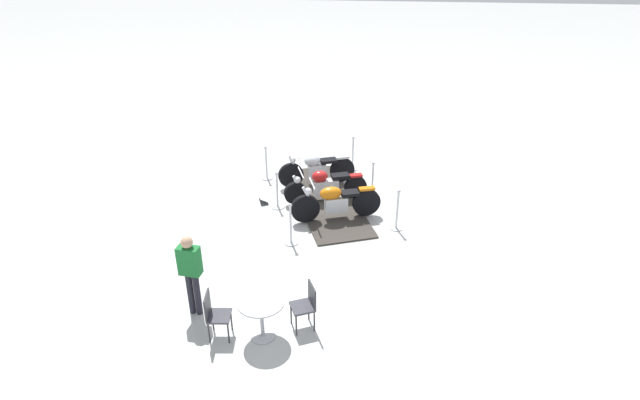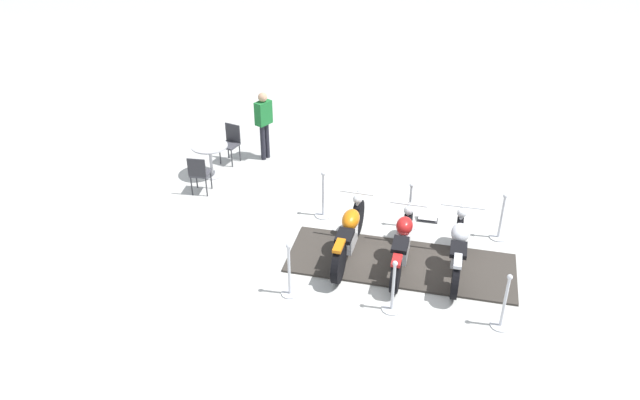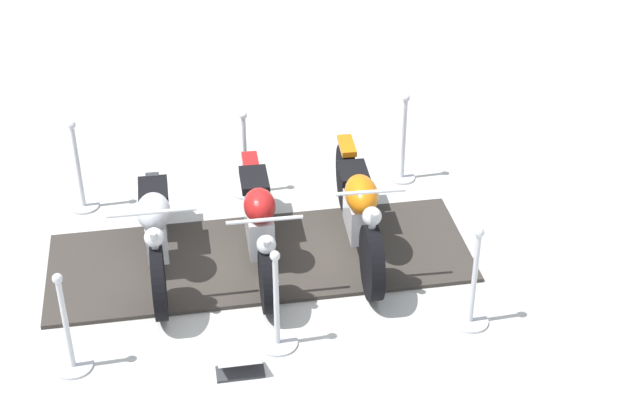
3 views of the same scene
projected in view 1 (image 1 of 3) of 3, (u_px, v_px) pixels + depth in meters
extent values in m
plane|color=silver|center=(326.00, 201.00, 13.93)|extent=(80.00, 80.00, 0.00)
cube|color=#38332D|center=(326.00, 200.00, 13.92)|extent=(4.45, 2.83, 0.04)
cylinder|color=black|center=(291.00, 175.00, 14.44)|extent=(0.34, 0.70, 0.70)
cylinder|color=black|center=(342.00, 170.00, 14.75)|extent=(0.34, 0.70, 0.70)
cube|color=silver|center=(317.00, 171.00, 14.57)|extent=(0.36, 0.54, 0.40)
ellipsoid|color=#B7BAC1|center=(312.00, 161.00, 14.39)|extent=(0.45, 0.54, 0.32)
cube|color=black|center=(328.00, 161.00, 14.51)|extent=(0.42, 0.52, 0.08)
cube|color=#B7BAC1|center=(342.00, 157.00, 14.57)|extent=(0.26, 0.41, 0.06)
cylinder|color=silver|center=(293.00, 165.00, 14.31)|extent=(0.17, 0.31, 0.60)
cylinder|color=silver|center=(296.00, 153.00, 14.16)|extent=(0.76, 0.30, 0.04)
sphere|color=silver|center=(293.00, 160.00, 14.23)|extent=(0.18, 0.18, 0.18)
cylinder|color=black|center=(295.00, 193.00, 13.60)|extent=(0.32, 0.61, 0.60)
cylinder|color=black|center=(356.00, 187.00, 13.93)|extent=(0.32, 0.61, 0.60)
cube|color=silver|center=(326.00, 187.00, 13.73)|extent=(0.44, 0.70, 0.41)
ellipsoid|color=#AD1919|center=(320.00, 176.00, 13.54)|extent=(0.43, 0.50, 0.31)
cube|color=black|center=(340.00, 176.00, 13.67)|extent=(0.41, 0.53, 0.08)
cube|color=#AD1919|center=(356.00, 175.00, 13.77)|extent=(0.26, 0.37, 0.06)
cylinder|color=silver|center=(298.00, 184.00, 13.50)|extent=(0.16, 0.30, 0.51)
cylinder|color=silver|center=(301.00, 173.00, 13.36)|extent=(0.67, 0.26, 0.04)
sphere|color=silver|center=(297.00, 180.00, 13.44)|extent=(0.18, 0.18, 0.18)
cylinder|color=black|center=(305.00, 209.00, 12.75)|extent=(0.34, 0.72, 0.71)
cylinder|color=black|center=(366.00, 202.00, 13.03)|extent=(0.34, 0.72, 0.71)
cube|color=silver|center=(336.00, 204.00, 12.87)|extent=(0.39, 0.60, 0.38)
ellipsoid|color=#D16B0F|center=(331.00, 193.00, 12.69)|extent=(0.47, 0.62, 0.32)
cube|color=black|center=(350.00, 193.00, 12.80)|extent=(0.41, 0.50, 0.08)
cube|color=#D16B0F|center=(367.00, 189.00, 12.84)|extent=(0.27, 0.42, 0.06)
cylinder|color=silver|center=(309.00, 197.00, 12.62)|extent=(0.17, 0.33, 0.60)
cylinder|color=silver|center=(312.00, 183.00, 12.46)|extent=(0.62, 0.23, 0.04)
sphere|color=silver|center=(308.00, 191.00, 12.54)|extent=(0.18, 0.18, 0.18)
cylinder|color=silver|center=(291.00, 242.00, 12.12)|extent=(0.34, 0.34, 0.03)
cylinder|color=silver|center=(291.00, 225.00, 11.89)|extent=(0.05, 0.05, 0.94)
sphere|color=silver|center=(290.00, 205.00, 11.65)|extent=(0.09, 0.09, 0.09)
cylinder|color=silver|center=(396.00, 228.00, 12.68)|extent=(0.30, 0.30, 0.03)
cylinder|color=silver|center=(397.00, 211.00, 12.45)|extent=(0.05, 0.05, 0.96)
sphere|color=silver|center=(399.00, 191.00, 12.20)|extent=(0.09, 0.09, 0.09)
cylinder|color=silver|center=(267.00, 178.00, 15.17)|extent=(0.33, 0.33, 0.03)
cylinder|color=silver|center=(266.00, 163.00, 14.95)|extent=(0.05, 0.05, 0.90)
sphere|color=silver|center=(265.00, 148.00, 14.72)|extent=(0.09, 0.09, 0.09)
cylinder|color=silver|center=(352.00, 169.00, 15.73)|extent=(0.32, 0.32, 0.03)
cylinder|color=silver|center=(353.00, 154.00, 15.49)|extent=(0.05, 0.05, 0.95)
sphere|color=silver|center=(353.00, 138.00, 15.25)|extent=(0.09, 0.09, 0.09)
cylinder|color=silver|center=(278.00, 207.00, 13.64)|extent=(0.36, 0.36, 0.03)
cylinder|color=silver|center=(277.00, 191.00, 13.42)|extent=(0.05, 0.05, 0.91)
sphere|color=silver|center=(276.00, 173.00, 13.19)|extent=(0.09, 0.09, 0.09)
cylinder|color=silver|center=(372.00, 195.00, 14.20)|extent=(0.34, 0.34, 0.03)
cylinder|color=silver|center=(373.00, 180.00, 13.98)|extent=(0.05, 0.05, 0.91)
sphere|color=silver|center=(374.00, 163.00, 13.75)|extent=(0.09, 0.09, 0.09)
cube|color=#333338|center=(264.00, 201.00, 13.89)|extent=(0.46, 0.33, 0.02)
cube|color=white|center=(263.00, 198.00, 13.84)|extent=(0.42, 0.32, 0.12)
cylinder|color=#B7B7BC|center=(263.00, 335.00, 9.40)|extent=(0.46, 0.46, 0.02)
cylinder|color=#B7B7BC|center=(262.00, 319.00, 9.22)|extent=(0.07, 0.07, 0.73)
cylinder|color=#B7B7BC|center=(261.00, 302.00, 9.04)|extent=(0.83, 0.83, 0.03)
cylinder|color=#2D2D33|center=(296.00, 325.00, 9.32)|extent=(0.03, 0.03, 0.45)
cylinder|color=#2D2D33|center=(291.00, 313.00, 9.60)|extent=(0.03, 0.03, 0.45)
cylinder|color=#2D2D33|center=(314.00, 321.00, 9.41)|extent=(0.03, 0.03, 0.45)
cylinder|color=#2D2D33|center=(309.00, 310.00, 9.70)|extent=(0.03, 0.03, 0.45)
cube|color=#3F3F47|center=(302.00, 307.00, 9.39)|extent=(0.53, 0.53, 0.04)
cube|color=#2D2D33|center=(312.00, 295.00, 9.33)|extent=(0.38, 0.19, 0.42)
cylinder|color=#2D2D33|center=(231.00, 320.00, 9.45)|extent=(0.03, 0.03, 0.44)
cylinder|color=#2D2D33|center=(228.00, 333.00, 9.15)|extent=(0.03, 0.03, 0.44)
cylinder|color=#2D2D33|center=(213.00, 320.00, 9.45)|extent=(0.03, 0.03, 0.44)
cylinder|color=#2D2D33|center=(209.00, 333.00, 9.15)|extent=(0.03, 0.03, 0.44)
cube|color=#3F3F47|center=(219.00, 316.00, 9.18)|extent=(0.44, 0.44, 0.04)
cube|color=#2D2D33|center=(207.00, 305.00, 9.07)|extent=(0.40, 0.07, 0.45)
cylinder|color=#23232D|center=(191.00, 293.00, 9.76)|extent=(0.12, 0.12, 0.92)
cylinder|color=#23232D|center=(197.00, 294.00, 9.74)|extent=(0.12, 0.12, 0.92)
cube|color=#1E7233|center=(189.00, 261.00, 9.40)|extent=(0.27, 0.42, 0.57)
sphere|color=tan|center=(187.00, 242.00, 9.22)|extent=(0.22, 0.22, 0.22)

